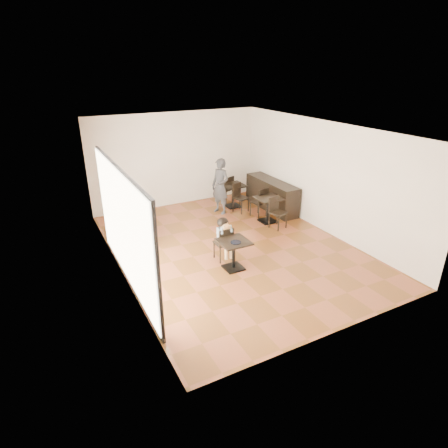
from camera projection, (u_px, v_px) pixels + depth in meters
floor at (232, 247)px, 10.28m from camera, size 6.00×8.00×0.01m
ceiling at (233, 129)px, 9.02m from camera, size 6.00×8.00×0.01m
wall_back at (177, 160)px, 12.90m from camera, size 6.00×0.01×3.20m
wall_front at (346, 257)px, 6.40m from camera, size 6.00×0.01×3.20m
wall_left at (116, 212)px, 8.37m from camera, size 0.01×8.00×3.20m
wall_right at (322, 177)px, 10.93m from camera, size 0.01×8.00×3.20m
storefront_window at (123, 227)px, 8.05m from camera, size 0.04×4.50×2.60m
child_table at (234, 255)px, 9.08m from camera, size 0.71×0.71×0.75m
child_chair at (223, 243)px, 9.50m from camera, size 0.41×0.41×0.90m
child at (223, 239)px, 9.45m from camera, size 0.41×0.57×1.13m
plate at (236, 242)px, 8.85m from camera, size 0.25×0.25×0.02m
pizza_slice at (227, 227)px, 9.13m from camera, size 0.26×0.20×0.06m
adult_patron at (220, 186)px, 12.33m from camera, size 0.66×0.79×1.84m
cafe_table_mid at (268, 210)px, 11.80m from camera, size 0.93×0.93×0.81m
cafe_table_left at (143, 227)px, 10.76m from camera, size 0.75×0.75×0.66m
cafe_table_back at (233, 196)px, 13.06m from camera, size 0.99×0.99×0.80m
chair_mid_a at (259, 202)px, 12.22m from camera, size 0.53×0.53×0.97m
chair_mid_b at (278, 213)px, 11.32m from camera, size 0.53×0.53×0.97m
chair_left_a at (138, 218)px, 11.18m from camera, size 0.43×0.43×0.79m
chair_left_b at (149, 231)px, 10.28m from camera, size 0.43×0.43×0.79m
chair_back_a at (226, 189)px, 13.47m from camera, size 0.56×0.56×0.97m
chair_back_b at (241, 198)px, 12.58m from camera, size 0.56×0.56×0.97m
service_counter at (272, 195)px, 12.84m from camera, size 0.60×2.40×1.00m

